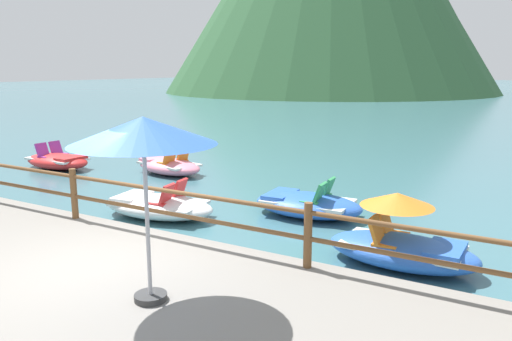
% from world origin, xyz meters
% --- Properties ---
extents(ground_plane, '(200.00, 200.00, 0.00)m').
position_xyz_m(ground_plane, '(0.00, 40.00, 0.00)').
color(ground_plane, '#3D6B75').
extents(dock_railing, '(23.92, 0.12, 0.95)m').
position_xyz_m(dock_railing, '(-0.00, 1.55, 0.98)').
color(dock_railing, brown).
rests_on(dock_railing, promenade_dock).
extents(beach_umbrella, '(1.70, 1.70, 2.24)m').
position_xyz_m(beach_umbrella, '(1.15, -0.34, 2.45)').
color(beach_umbrella, '#B2B2B7').
rests_on(beach_umbrella, promenade_dock).
extents(pedal_boat_0, '(2.46, 1.49, 0.84)m').
position_xyz_m(pedal_boat_0, '(0.80, 5.09, 0.26)').
color(pedal_boat_0, blue).
rests_on(pedal_boat_0, ground).
extents(pedal_boat_1, '(2.46, 1.29, 1.21)m').
position_xyz_m(pedal_boat_1, '(3.29, 3.26, 0.39)').
color(pedal_boat_1, blue).
rests_on(pedal_boat_1, ground).
extents(pedal_boat_2, '(2.63, 1.74, 0.82)m').
position_xyz_m(pedal_boat_2, '(-4.70, 7.06, 0.25)').
color(pedal_boat_2, pink).
rests_on(pedal_boat_2, ground).
extents(pedal_boat_5, '(2.68, 1.65, 0.82)m').
position_xyz_m(pedal_boat_5, '(-1.96, 3.41, 0.25)').
color(pedal_boat_5, white).
rests_on(pedal_boat_5, ground).
extents(pedal_boat_6, '(2.44, 1.31, 0.83)m').
position_xyz_m(pedal_boat_6, '(-8.29, 5.89, 0.26)').
color(pedal_boat_6, red).
rests_on(pedal_boat_6, ground).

